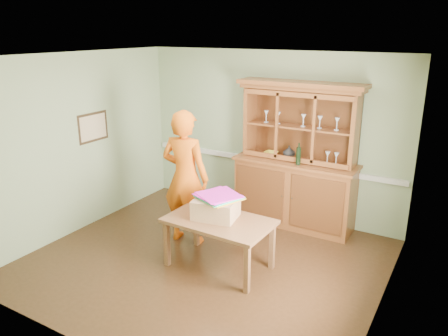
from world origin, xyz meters
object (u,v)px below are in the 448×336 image
Objects in this scene: china_hutch at (296,177)px; person at (185,178)px; cardboard_box at (216,208)px; dining_table at (219,225)px.

china_hutch reaches higher than person.
china_hutch is 1.16× the size of person.
person reaches higher than cardboard_box.
china_hutch is 4.20× the size of cardboard_box.
china_hutch is at bearing 80.74° from dining_table.
dining_table is 0.99m from person.
china_hutch reaches higher than dining_table.
cardboard_box reaches higher than dining_table.
person is at bearing 153.01° from cardboard_box.
cardboard_box is (-0.07, 0.04, 0.21)m from dining_table.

